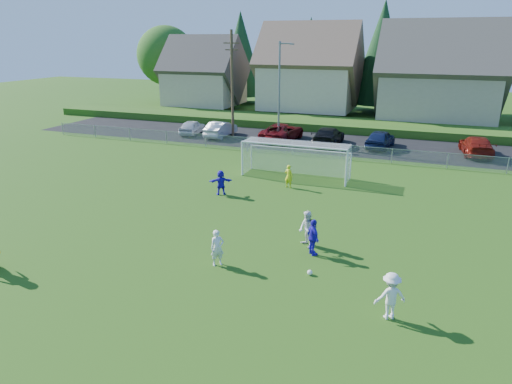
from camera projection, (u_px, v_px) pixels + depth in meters
ground at (185, 287)px, 17.85m from camera, size 160.00×160.00×0.00m
asphalt_lot at (329, 143)px, 42.25m from camera, size 60.00×60.00×0.00m
grass_embankment at (344, 125)px, 48.78m from camera, size 70.00×6.00×0.80m
soccer_ball at (310, 273)px, 18.74m from camera, size 0.22×0.22×0.22m
player_white_a at (217, 248)px, 19.36m from camera, size 0.69×0.67×1.60m
player_white_b at (307, 229)px, 21.05m from camera, size 1.07×1.07×1.75m
player_white_c at (390, 296)px, 15.64m from camera, size 1.29×1.09×1.73m
player_blue_a at (313, 237)px, 20.26m from camera, size 0.94×1.03×1.69m
player_blue_b at (221, 182)px, 28.18m from camera, size 1.48×1.12×1.56m
goalkeeper at (289, 176)px, 29.51m from camera, size 0.62×0.47×1.52m
car_a at (192, 127)px, 46.04m from camera, size 2.21×4.34×1.42m
car_b at (221, 129)px, 44.74m from camera, size 1.73×4.65×1.52m
car_c at (282, 132)px, 43.11m from camera, size 3.19×6.09×1.64m
car_d at (328, 136)px, 41.30m from camera, size 2.29×5.56×1.61m
car_e at (380, 139)px, 40.22m from camera, size 2.49×4.88×1.59m
car_g at (476, 146)px, 37.74m from camera, size 2.63×5.54×1.56m
soccer_goal at (297, 154)px, 31.57m from camera, size 7.42×1.90×2.50m
chainlink_fence at (316, 149)px, 37.17m from camera, size 52.06×0.06×1.20m
streetlight at (280, 90)px, 40.84m from camera, size 1.38×0.18×9.00m
utility_pole at (232, 83)px, 43.30m from camera, size 1.60×0.26×10.00m
houses_row at (376, 55)px, 52.52m from camera, size 53.90×11.45×13.27m
tree_row at (374, 57)px, 58.53m from camera, size 65.98×12.36×13.80m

